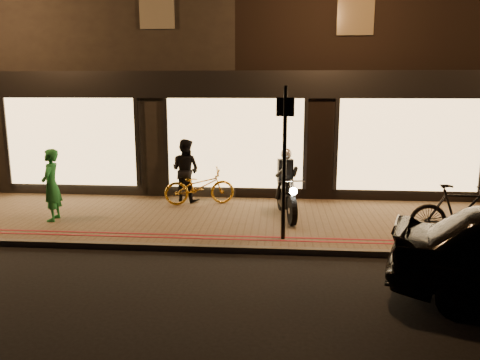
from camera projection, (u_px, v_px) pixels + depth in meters
The scene contains 11 objects.
ground at pixel (215, 253), 8.88m from camera, with size 90.00×90.00×0.00m, color black.
sidewalk at pixel (227, 220), 10.82m from camera, with size 50.00×4.00×0.12m, color brown.
kerb_stone at pixel (216, 249), 8.92m from camera, with size 50.00×0.14×0.12m, color #59544C.
red_kerb_lines at pixel (219, 237), 9.39m from camera, with size 50.00×0.26×0.01m.
building_row at pixel (248, 54), 16.83m from camera, with size 48.00×10.11×8.50m.
motorcycle at pixel (286, 191), 10.79m from camera, with size 0.67×1.93×1.59m.
sign_post at pixel (284, 155), 8.99m from camera, with size 0.35×0.12×3.00m.
bicycle_gold at pixel (200, 186), 11.96m from camera, with size 0.62×1.78×0.94m, color gold.
bicycle_dark at pixel (459, 213), 9.08m from camera, with size 0.53×1.88×1.13m, color black.
person_green at pixel (51, 185), 10.45m from camera, with size 0.59×0.39×1.63m, color #217D39.
person_dark at pixel (185, 170), 12.26m from camera, with size 0.80×0.62×1.65m, color black.
Camera 1 is at (1.18, -8.36, 3.11)m, focal length 35.00 mm.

